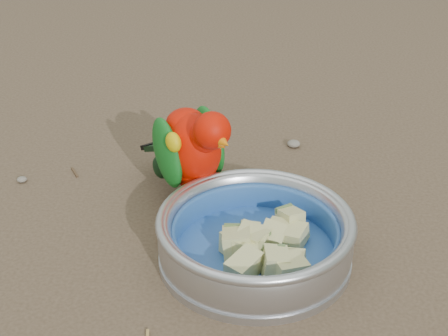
# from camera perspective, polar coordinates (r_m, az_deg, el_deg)

# --- Properties ---
(ground) EXTENTS (60.00, 60.00, 0.00)m
(ground) POSITION_cam_1_polar(r_m,az_deg,el_deg) (0.79, -1.21, -9.60)
(ground) COLOR brown
(food_bowl) EXTENTS (0.23, 0.23, 0.02)m
(food_bowl) POSITION_cam_1_polar(r_m,az_deg,el_deg) (0.82, 2.58, -7.21)
(food_bowl) COLOR #B2B2BA
(food_bowl) RESTS_ON ground
(bowl_wall) EXTENTS (0.23, 0.23, 0.04)m
(bowl_wall) POSITION_cam_1_polar(r_m,az_deg,el_deg) (0.80, 2.63, -5.49)
(bowl_wall) COLOR #B2B2BA
(bowl_wall) RESTS_ON food_bowl
(fruit_wedges) EXTENTS (0.14, 0.14, 0.03)m
(fruit_wedges) POSITION_cam_1_polar(r_m,az_deg,el_deg) (0.80, 2.61, -5.90)
(fruit_wedges) COLOR #C4C07B
(fruit_wedges) RESTS_ON food_bowl
(lory_parrot) EXTENTS (0.18, 0.20, 0.15)m
(lory_parrot) POSITION_cam_1_polar(r_m,az_deg,el_deg) (0.89, -2.54, 0.95)
(lory_parrot) COLOR #C50F00
(lory_parrot) RESTS_ON ground
(ground_debris) EXTENTS (0.90, 0.80, 0.01)m
(ground_debris) POSITION_cam_1_polar(r_m,az_deg,el_deg) (0.82, -3.09, -7.58)
(ground_debris) COLOR #A17D42
(ground_debris) RESTS_ON ground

